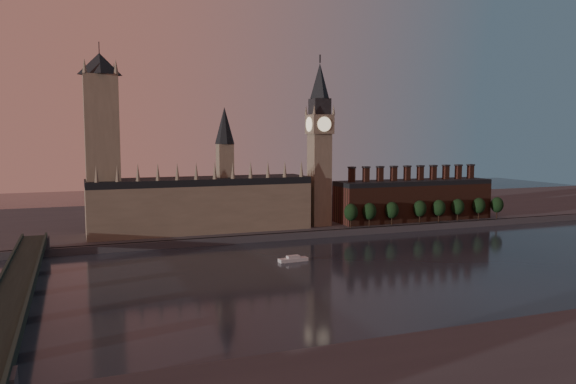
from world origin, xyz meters
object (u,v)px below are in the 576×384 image
object	(u,v)px
big_ben	(320,142)
westminster_bridge	(17,290)
victoria_tower	(102,139)
river_boat	(293,259)

from	to	relation	value
big_ben	westminster_bridge	bearing A→B (deg)	-145.67
victoria_tower	westminster_bridge	distance (m)	133.21
victoria_tower	river_boat	size ratio (longest dim) A/B	7.29
victoria_tower	westminster_bridge	size ratio (longest dim) A/B	0.54
big_ben	river_boat	xyz separation A→B (m)	(-47.11, -74.88, -55.71)
victoria_tower	river_boat	xyz separation A→B (m)	(82.89, -79.88, -57.97)
big_ben	westminster_bridge	world-z (taller)	big_ben
victoria_tower	river_boat	world-z (taller)	victoria_tower
victoria_tower	river_boat	bearing A→B (deg)	-43.94
big_ben	victoria_tower	bearing A→B (deg)	177.80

